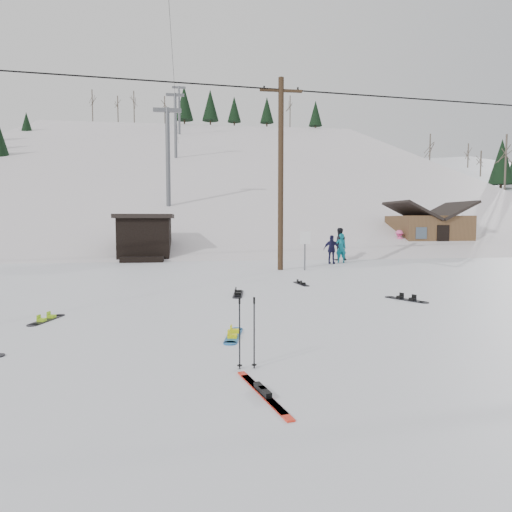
{
  "coord_description": "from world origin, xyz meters",
  "views": [
    {
      "loc": [
        -2.2,
        -7.38,
        2.37
      ],
      "look_at": [
        -0.47,
        4.84,
        1.4
      ],
      "focal_mm": 32.0,
      "sensor_mm": 36.0,
      "label": 1
    }
  ],
  "objects": [
    {
      "name": "ground",
      "position": [
        0.0,
        0.0,
        0.0
      ],
      "size": [
        200.0,
        200.0,
        0.0
      ],
      "primitive_type": "plane",
      "color": "silver",
      "rests_on": "ground"
    },
    {
      "name": "ski_slope",
      "position": [
        0.0,
        55.0,
        -12.0
      ],
      "size": [
        60.0,
        85.24,
        65.97
      ],
      "primitive_type": "cube",
      "rotation": [
        0.31,
        0.0,
        0.0
      ],
      "color": "silver",
      "rests_on": "ground"
    },
    {
      "name": "ridge_right",
      "position": [
        38.0,
        50.0,
        -11.0
      ],
      "size": [
        45.66,
        93.98,
        54.59
      ],
      "primitive_type": "cube",
      "rotation": [
        0.21,
        -0.05,
        -0.12
      ],
      "color": "silver",
      "rests_on": "ground"
    },
    {
      "name": "treeline_crest",
      "position": [
        0.0,
        86.0,
        0.0
      ],
      "size": [
        50.0,
        6.0,
        10.0
      ],
      "primitive_type": null,
      "color": "black",
      "rests_on": "ski_slope"
    },
    {
      "name": "utility_pole",
      "position": [
        2.0,
        14.0,
        4.68
      ],
      "size": [
        2.0,
        0.26,
        9.0
      ],
      "color": "#3A2819",
      "rests_on": "ground"
    },
    {
      "name": "trail_sign",
      "position": [
        3.1,
        13.58,
        1.27
      ],
      "size": [
        0.5,
        0.09,
        1.85
      ],
      "color": "#595B60",
      "rests_on": "ground"
    },
    {
      "name": "lift_hut",
      "position": [
        -5.0,
        20.94,
        1.36
      ],
      "size": [
        3.4,
        4.1,
        2.75
      ],
      "color": "black",
      "rests_on": "ground"
    },
    {
      "name": "lift_tower_near",
      "position": [
        -4.0,
        30.0,
        7.86
      ],
      "size": [
        2.2,
        0.36,
        8.0
      ],
      "color": "#595B60",
      "rests_on": "ski_slope"
    },
    {
      "name": "lift_tower_mid",
      "position": [
        -4.0,
        50.0,
        14.36
      ],
      "size": [
        2.2,
        0.36,
        8.0
      ],
      "color": "#595B60",
      "rests_on": "ski_slope"
    },
    {
      "name": "lift_tower_far",
      "position": [
        -4.0,
        70.0,
        20.86
      ],
      "size": [
        2.2,
        0.36,
        8.0
      ],
      "color": "#595B60",
      "rests_on": "ski_slope"
    },
    {
      "name": "cabin",
      "position": [
        15.0,
        24.0,
        1.48
      ],
      "size": [
        5.39,
        4.4,
        3.77
      ],
      "color": "brown",
      "rests_on": "ground"
    },
    {
      "name": "hero_snowboard",
      "position": [
        -1.37,
        1.76,
        0.03
      ],
      "size": [
        0.5,
        1.38,
        0.1
      ],
      "rotation": [
        0.0,
        0.0,
        1.36
      ],
      "color": "#1A63AD",
      "rests_on": "ground"
    },
    {
      "name": "hero_skis",
      "position": [
        -1.27,
        -1.41,
        0.03
      ],
      "size": [
        0.51,
        1.84,
        0.1
      ],
      "rotation": [
        0.0,
        0.0,
        0.22
      ],
      "color": "red",
      "rests_on": "ground"
    },
    {
      "name": "ski_poles",
      "position": [
        -1.35,
        -0.3,
        0.59
      ],
      "size": [
        0.32,
        0.08,
        1.15
      ],
      "color": "black",
      "rests_on": "ground"
    },
    {
      "name": "board_scatter_b",
      "position": [
        -0.75,
        6.97,
        0.03
      ],
      "size": [
        0.48,
        1.55,
        0.11
      ],
      "rotation": [
        0.0,
        0.0,
        1.42
      ],
      "color": "black",
      "rests_on": "ground"
    },
    {
      "name": "board_scatter_c",
      "position": [
        -5.63,
        3.86,
        0.02
      ],
      "size": [
        0.55,
        1.28,
        0.09
      ],
      "rotation": [
        0.0,
        0.0,
        1.29
      ],
      "color": "black",
      "rests_on": "ground"
    },
    {
      "name": "board_scatter_d",
      "position": [
        4.1,
        5.27,
        0.03
      ],
      "size": [
        0.86,
        1.29,
        0.1
      ],
      "rotation": [
        0.0,
        0.0,
        -1.05
      ],
      "color": "black",
      "rests_on": "ground"
    },
    {
      "name": "board_scatter_f",
      "position": [
        1.81,
        9.01,
        0.02
      ],
      "size": [
        0.37,
        1.28,
        0.09
      ],
      "rotation": [
        0.0,
        0.0,
        1.7
      ],
      "color": "black",
      "rests_on": "ground"
    },
    {
      "name": "skier_teal",
      "position": [
        6.06,
        17.13,
        0.82
      ],
      "size": [
        0.6,
        0.4,
        1.64
      ],
      "primitive_type": "imported",
      "rotation": [
        0.0,
        0.0,
        3.12
      ],
      "color": "#0C7180",
      "rests_on": "ground"
    },
    {
      "name": "skier_dark",
      "position": [
        6.45,
        18.64,
        0.96
      ],
      "size": [
        0.99,
        0.8,
        1.93
      ],
      "primitive_type": "imported",
      "rotation": [
        0.0,
        0.0,
        3.07
      ],
      "color": "black",
      "rests_on": "ground"
    },
    {
      "name": "skier_pink",
      "position": [
        12.11,
        22.62,
        0.85
      ],
      "size": [
        1.13,
        0.69,
        1.69
      ],
      "primitive_type": "imported",
      "rotation": [
        0.0,
        0.0,
        3.2
      ],
      "color": "#F7579E",
      "rests_on": "ground"
    },
    {
      "name": "skier_navy",
      "position": [
        5.35,
        16.54,
        0.78
      ],
      "size": [
        0.99,
        0.78,
        1.57
      ],
      "primitive_type": "imported",
      "rotation": [
        0.0,
        0.0,
        2.64
      ],
      "color": "#1A193F",
      "rests_on": "ground"
    }
  ]
}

